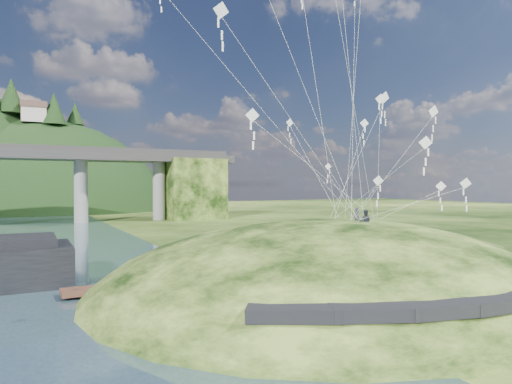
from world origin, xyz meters
name	(u,v)px	position (x,y,z in m)	size (l,w,h in m)	color
ground	(244,309)	(0.00, 0.00, 0.00)	(320.00, 320.00, 0.00)	black
grass_hill	(330,309)	(8.00, 2.00, -1.50)	(36.00, 32.00, 13.00)	black
footpath	(467,296)	(7.46, -9.74, 2.08)	(22.29, 5.84, 0.83)	black
wooden_dock	(154,284)	(-3.40, 7.75, 0.39)	(12.46, 2.02, 0.89)	#3E2319
kite_flyers	(362,209)	(9.93, 0.82, 5.81)	(1.08, 1.94, 1.85)	#272A34
kite_swarm	(346,74)	(8.47, 0.86, 15.32)	(20.23, 18.14, 21.10)	white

